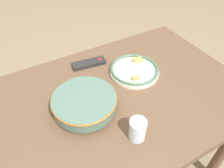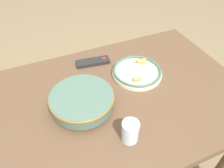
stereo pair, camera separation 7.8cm
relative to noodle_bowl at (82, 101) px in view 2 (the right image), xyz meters
The scene contains 5 objects.
dining_table 0.22m from the noodle_bowl, ahead, with size 1.23×0.82×0.77m.
noodle_bowl is the anchor object (origin of this frame).
food_plate 0.34m from the noodle_bowl, 17.76° to the left, with size 0.25×0.25×0.04m.
tv_remote 0.32m from the noodle_bowl, 62.20° to the left, with size 0.19×0.08×0.02m.
drinking_glass 0.25m from the noodle_bowl, 62.48° to the right, with size 0.07×0.07×0.09m.
Camera 2 is at (-0.30, -0.63, 1.50)m, focal length 35.00 mm.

